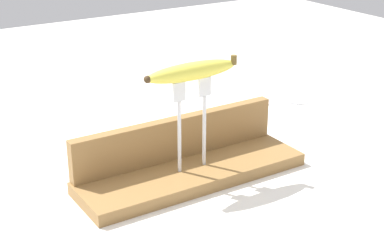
{
  "coord_description": "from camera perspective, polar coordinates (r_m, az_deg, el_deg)",
  "views": [
    {
      "loc": [
        -0.56,
        -0.89,
        0.54
      ],
      "look_at": [
        0.0,
        0.0,
        0.13
      ],
      "focal_mm": 55.96,
      "sensor_mm": 36.0,
      "label": 1
    }
  ],
  "objects": [
    {
      "name": "ground_plane",
      "position": [
        1.18,
        0.0,
        -5.64
      ],
      "size": [
        3.0,
        3.0,
        0.0
      ],
      "primitive_type": "plane",
      "color": "silver"
    },
    {
      "name": "wooden_board",
      "position": [
        1.18,
        0.0,
        -5.1
      ],
      "size": [
        0.46,
        0.14,
        0.03
      ],
      "primitive_type": "cube",
      "color": "olive",
      "rests_on": "ground"
    },
    {
      "name": "board_backstop",
      "position": [
        1.2,
        -1.5,
        -1.68
      ],
      "size": [
        0.45,
        0.02,
        0.08
      ],
      "primitive_type": "cube",
      "color": "olive",
      "rests_on": "wooden_board"
    },
    {
      "name": "fork_stand_center",
      "position": [
        1.12,
        0.13,
        0.28
      ],
      "size": [
        0.08,
        0.01,
        0.18
      ],
      "color": "silver",
      "rests_on": "wooden_board"
    },
    {
      "name": "banana_raised_center",
      "position": [
        1.09,
        0.13,
        4.62
      ],
      "size": [
        0.2,
        0.04,
        0.04
      ],
      "color": "#DBD147",
      "rests_on": "fork_stand_center"
    },
    {
      "name": "fork_fallen_near",
      "position": [
        1.59,
        8.95,
        1.64
      ],
      "size": [
        0.16,
        0.08,
        0.01
      ],
      "color": "silver",
      "rests_on": "ground"
    }
  ]
}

